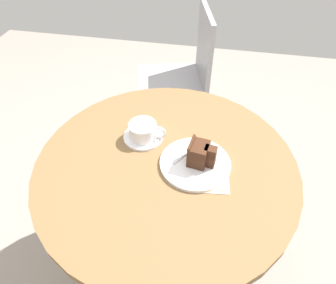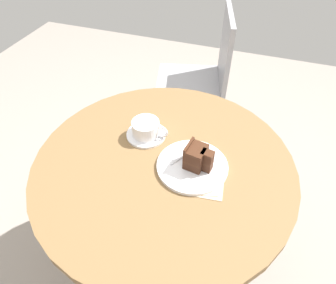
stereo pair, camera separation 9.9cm
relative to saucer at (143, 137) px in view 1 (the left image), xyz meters
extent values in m
cube|color=gray|center=(0.10, -0.10, -0.70)|extent=(4.40, 4.40, 0.01)
cylinder|color=brown|center=(0.10, -0.10, -0.02)|extent=(0.86, 0.86, 0.03)
cylinder|color=silver|center=(0.10, -0.10, -0.36)|extent=(0.07, 0.07, 0.64)
cylinder|color=silver|center=(0.10, -0.10, -0.69)|extent=(0.39, 0.39, 0.02)
cylinder|color=white|center=(0.00, 0.00, 0.00)|extent=(0.14, 0.14, 0.01)
cylinder|color=white|center=(0.00, 0.00, 0.03)|extent=(0.10, 0.10, 0.06)
cylinder|color=beige|center=(0.00, 0.00, 0.06)|extent=(0.09, 0.09, 0.00)
torus|color=white|center=(0.06, 0.00, 0.03)|extent=(0.05, 0.01, 0.05)
cube|color=silver|center=(0.02, 0.04, 0.01)|extent=(0.07, 0.04, 0.00)
ellipsoid|color=silver|center=(0.06, 0.02, 0.01)|extent=(0.02, 0.02, 0.00)
cylinder|color=white|center=(0.20, -0.09, 0.00)|extent=(0.23, 0.23, 0.01)
cube|color=#422619|center=(0.20, -0.09, 0.02)|extent=(0.07, 0.08, 0.03)
cube|color=#422619|center=(0.24, -0.09, 0.02)|extent=(0.04, 0.04, 0.03)
cube|color=#422314|center=(0.20, -0.09, 0.04)|extent=(0.07, 0.08, 0.01)
cube|color=#422314|center=(0.24, -0.09, 0.04)|extent=(0.04, 0.04, 0.01)
cube|color=#422619|center=(0.20, -0.09, 0.06)|extent=(0.07, 0.08, 0.03)
cube|color=#422619|center=(0.24, -0.09, 0.06)|extent=(0.04, 0.04, 0.03)
cube|color=#422314|center=(0.20, -0.09, 0.08)|extent=(0.07, 0.08, 0.01)
cube|color=#422314|center=(0.24, -0.09, 0.08)|extent=(0.04, 0.04, 0.01)
cube|color=#422314|center=(0.18, -0.09, 0.05)|extent=(0.02, 0.07, 0.08)
cube|color=silver|center=(0.16, -0.07, 0.01)|extent=(0.06, 0.10, 0.00)
cube|color=silver|center=(0.19, -0.01, 0.01)|extent=(0.04, 0.04, 0.00)
cube|color=beige|center=(0.24, -0.14, 0.00)|extent=(0.14, 0.14, 0.00)
cube|color=beige|center=(0.23, -0.14, 0.00)|extent=(0.14, 0.14, 0.00)
cylinder|color=#9E9EA3|center=(-0.22, 0.83, -0.47)|extent=(0.02, 0.02, 0.46)
cylinder|color=#9E9EA3|center=(-0.14, 0.52, -0.47)|extent=(0.02, 0.02, 0.46)
cylinder|color=#9E9EA3|center=(0.09, 0.91, -0.47)|extent=(0.02, 0.02, 0.46)
cylinder|color=#9E9EA3|center=(0.17, 0.60, -0.47)|extent=(0.02, 0.02, 0.46)
cube|color=#9E9EA3|center=(-0.03, 0.71, -0.23)|extent=(0.46, 0.46, 0.02)
cube|color=#9E9EA3|center=(0.14, 0.76, -0.03)|extent=(0.11, 0.36, 0.39)
camera|label=1|loc=(0.23, -0.74, 0.73)|focal=32.00mm
camera|label=2|loc=(0.33, -0.71, 0.73)|focal=32.00mm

